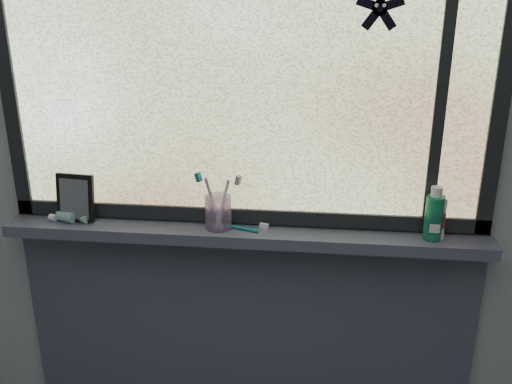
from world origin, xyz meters
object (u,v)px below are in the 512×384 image
object	(u,v)px
toothbrush_cup	(218,212)
cream_tube	(439,218)
mouthwash_bottle	(434,213)
vanity_mirror	(75,198)

from	to	relation	value
toothbrush_cup	cream_tube	distance (m)	0.71
toothbrush_cup	mouthwash_bottle	world-z (taller)	mouthwash_bottle
mouthwash_bottle	toothbrush_cup	bearing A→B (deg)	179.39
toothbrush_cup	cream_tube	xyz separation A→B (m)	(0.71, 0.00, 0.01)
vanity_mirror	mouthwash_bottle	distance (m)	1.18
cream_tube	vanity_mirror	bearing A→B (deg)	179.87
vanity_mirror	mouthwash_bottle	size ratio (longest dim) A/B	1.14
toothbrush_cup	mouthwash_bottle	bearing A→B (deg)	-0.61
vanity_mirror	cream_tube	size ratio (longest dim) A/B	1.77
toothbrush_cup	vanity_mirror	bearing A→B (deg)	179.27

